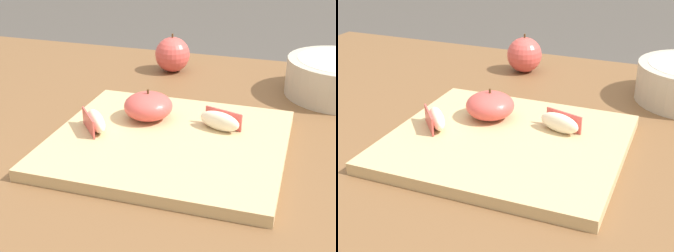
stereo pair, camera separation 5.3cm
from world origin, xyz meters
TOP-DOWN VIEW (x-y plane):
  - dining_table at (0.00, 0.00)m, footprint 1.33×0.98m
  - cutting_board at (0.02, -0.00)m, footprint 0.34×0.31m
  - apple_half_skin_up at (-0.04, 0.06)m, footprint 0.08×0.08m
  - apple_wedge_front at (0.08, 0.05)m, footprint 0.07×0.04m
  - apple_wedge_right at (-0.10, -0.01)m, footprint 0.06×0.06m
  - whole_apple_pink_lady at (-0.08, 0.34)m, footprint 0.07×0.07m

SIDE VIEW (x-z plane):
  - dining_table at x=0.00m, z-range 0.27..1.00m
  - cutting_board at x=0.02m, z-range 0.72..0.74m
  - apple_wedge_front at x=0.08m, z-range 0.74..0.77m
  - apple_wedge_right at x=-0.10m, z-range 0.74..0.77m
  - whole_apple_pink_lady at x=-0.08m, z-range 0.72..0.80m
  - apple_half_skin_up at x=-0.04m, z-range 0.74..0.79m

